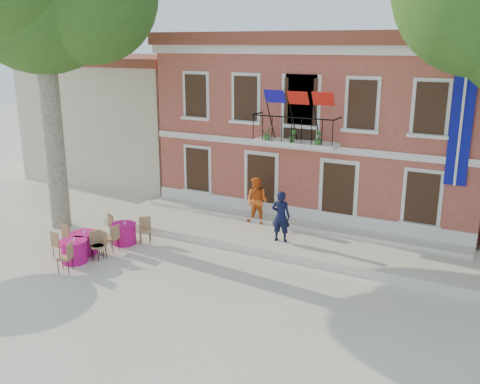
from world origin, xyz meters
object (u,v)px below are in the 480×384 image
object	(u,v)px
pedestrian_orange	(257,201)
cafe_table_3	(124,232)
cafe_table_0	(84,242)
cafe_table_1	(74,250)
pedestrian_navy	(281,216)

from	to	relation	value
pedestrian_orange	cafe_table_3	bearing A→B (deg)	-132.73
pedestrian_orange	cafe_table_0	size ratio (longest dim) A/B	0.93
cafe_table_3	cafe_table_1	bearing A→B (deg)	-99.31
pedestrian_navy	cafe_table_1	world-z (taller)	pedestrian_navy
cafe_table_0	cafe_table_3	world-z (taller)	same
cafe_table_1	cafe_table_3	distance (m)	2.16
cafe_table_0	cafe_table_1	world-z (taller)	same
cafe_table_3	pedestrian_orange	bearing A→B (deg)	44.12
cafe_table_0	pedestrian_navy	bearing A→B (deg)	32.02
pedestrian_navy	cafe_table_1	size ratio (longest dim) A/B	0.98
cafe_table_1	pedestrian_navy	bearing A→B (deg)	38.01
cafe_table_0	cafe_table_3	size ratio (longest dim) A/B	1.05
pedestrian_navy	cafe_table_3	distance (m)	5.73
pedestrian_orange	cafe_table_3	world-z (taller)	pedestrian_orange
pedestrian_navy	cafe_table_0	world-z (taller)	pedestrian_navy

